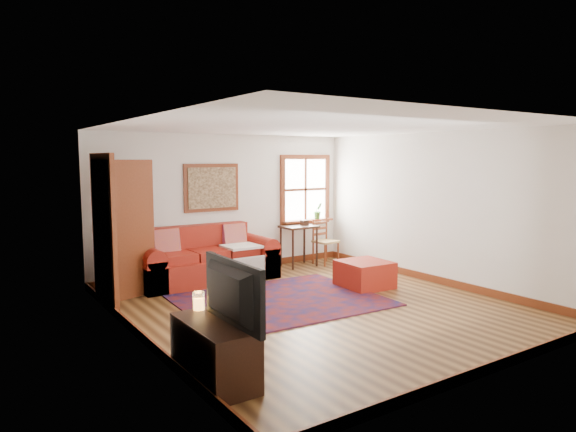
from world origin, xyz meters
TOP-DOWN VIEW (x-y plane):
  - ground at (0.00, 0.00)m, footprint 5.50×5.50m
  - room_envelope at (0.00, 0.02)m, footprint 5.04×5.54m
  - window at (1.78, 2.70)m, footprint 1.18×0.20m
  - doorway at (-2.21, 1.78)m, footprint 0.89×1.08m
  - framed_artwork at (-0.30, 2.71)m, footprint 1.05×0.07m
  - persian_rug at (-0.27, 0.51)m, footprint 2.90×2.37m
  - red_leather_sofa at (-0.64, 2.29)m, footprint 2.36×0.97m
  - red_ottoman at (1.30, 0.46)m, footprint 0.77×0.77m
  - side_table at (1.35, 2.38)m, footprint 0.66×0.49m
  - ladder_back_chair at (1.90, 2.30)m, footprint 0.45×0.43m
  - media_cabinet at (-2.25, -1.41)m, footprint 0.46×1.03m
  - television at (-2.23, -1.56)m, footprint 0.14×1.04m
  - candle_hurricane at (-2.20, -0.96)m, footprint 0.12×0.12m

SIDE VIEW (x-z plane):
  - ground at x=0.00m, z-range 0.00..0.00m
  - persian_rug at x=-0.27m, z-range 0.00..0.02m
  - red_ottoman at x=1.30m, z-range 0.00..0.42m
  - media_cabinet at x=-2.25m, z-range 0.00..0.57m
  - red_leather_sofa at x=-0.64m, z-range -0.16..0.77m
  - ladder_back_chair at x=1.90m, z-range 0.03..0.93m
  - candle_hurricane at x=-2.20m, z-range 0.56..0.74m
  - side_table at x=1.35m, z-range 0.27..1.05m
  - television at x=-2.23m, z-range 0.57..1.16m
  - doorway at x=-2.21m, z-range 0.00..2.14m
  - window at x=1.78m, z-range 0.62..2.00m
  - framed_artwork at x=-0.30m, z-range 1.13..1.98m
  - room_envelope at x=0.00m, z-range 0.39..2.91m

